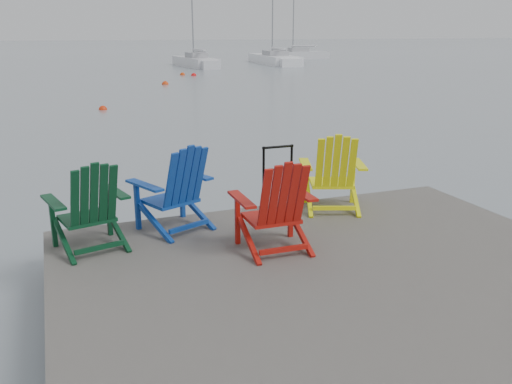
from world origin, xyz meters
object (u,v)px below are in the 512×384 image
object	(u,v)px
sailboat_near	(195,63)
sailboat_far	(296,56)
chair_green	(89,206)
buoy_b	(165,84)
handrail	(278,170)
chair_yellow	(333,172)
chair_blue	(176,188)
buoy_a	(103,110)
chair_red	(276,205)
buoy_c	(194,76)
sailboat_mid	(274,60)
buoy_d	(183,75)

from	to	relation	value
sailboat_near	sailboat_far	distance (m)	17.00
chair_green	buoy_b	xyz separation A→B (m)	(6.19, 25.68, -1.05)
handrail	buoy_b	world-z (taller)	handrail
handrail	chair_yellow	xyz separation A→B (m)	(0.65, -0.49, 0.03)
chair_blue	chair_yellow	distance (m)	2.26
sailboat_far	buoy_a	distance (m)	42.48
chair_yellow	sailboat_near	distance (m)	41.80
chair_red	sailboat_near	size ratio (longest dim) A/B	0.10
buoy_b	buoy_c	world-z (taller)	buoy_b
chair_green	buoy_a	size ratio (longest dim) A/B	3.31
buoy_a	chair_red	bearing A→B (deg)	-88.89
handrail	sailboat_far	size ratio (longest dim) A/B	0.09
chair_yellow	sailboat_far	size ratio (longest dim) A/B	0.11
chair_blue	sailboat_mid	distance (m)	46.97
buoy_b	sailboat_mid	bearing A→B (deg)	50.87
sailboat_near	sailboat_mid	bearing A→B (deg)	10.14
sailboat_far	buoy_b	size ratio (longest dim) A/B	25.19
chair_blue	buoy_a	bearing A→B (deg)	65.16
sailboat_near	sailboat_far	world-z (taller)	sailboat_near
buoy_a	buoy_d	world-z (taller)	buoy_d
chair_green	chair_yellow	size ratio (longest dim) A/B	0.96
chair_green	sailboat_near	bearing A→B (deg)	60.17
chair_green	sailboat_mid	size ratio (longest dim) A/B	0.08
sailboat_near	buoy_a	world-z (taller)	sailboat_near
handrail	chair_red	xyz separation A→B (m)	(-0.70, -1.59, 0.02)
chair_green	buoy_a	distance (m)	16.09
sailboat_near	sailboat_mid	size ratio (longest dim) A/B	0.79
sailboat_far	buoy_d	distance (m)	25.33
chair_yellow	buoy_c	size ratio (longest dim) A/B	3.13
chair_yellow	chair_green	bearing A→B (deg)	-154.30
sailboat_mid	chair_blue	bearing A→B (deg)	-108.05
buoy_b	handrail	bearing A→B (deg)	-97.98
sailboat_mid	buoy_b	size ratio (longest dim) A/B	34.57
sailboat_near	chair_blue	bearing A→B (deg)	-108.18
buoy_a	buoy_b	distance (m)	10.71
chair_blue	chair_green	bearing A→B (deg)	172.94
sailboat_far	buoy_a	xyz separation A→B (m)	(-24.54, -34.68, -0.36)
chair_green	sailboat_mid	world-z (taller)	sailboat_mid
buoy_a	buoy_c	xyz separation A→B (m)	(7.74, 15.49, 0.00)
handrail	buoy_b	distance (m)	25.15
buoy_c	chair_red	bearing A→B (deg)	-102.94
buoy_c	buoy_d	world-z (taller)	buoy_d
sailboat_far	buoy_d	world-z (taller)	sailboat_far
chair_blue	buoy_d	world-z (taller)	chair_blue
buoy_a	sailboat_near	bearing A→B (deg)	67.54
chair_green	chair_red	distance (m)	2.15
buoy_a	buoy_c	world-z (taller)	buoy_c
sailboat_mid	buoy_c	size ratio (longest dim) A/B	37.57
chair_blue	buoy_d	xyz separation A→B (m)	(7.71, 31.95, -1.07)
handrail	sailboat_far	bearing A→B (deg)	64.75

